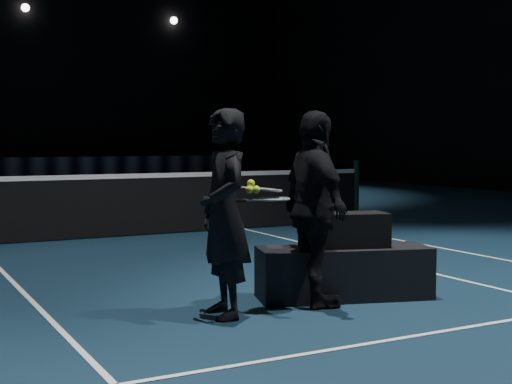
% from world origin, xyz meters
% --- Properties ---
extents(net_post_right, '(0.10, 0.10, 1.10)m').
position_xyz_m(net_post_right, '(6.40, 0.00, 0.55)').
color(net_post_right, black).
rests_on(net_post_right, floor).
extents(player_bench, '(1.65, 0.96, 0.47)m').
position_xyz_m(player_bench, '(2.55, -5.08, 0.24)').
color(player_bench, black).
rests_on(player_bench, floor).
extents(racket_bag, '(0.85, 0.55, 0.31)m').
position_xyz_m(racket_bag, '(2.55, -5.08, 0.63)').
color(racket_bag, black).
rests_on(racket_bag, player_bench).
extents(bag_signature, '(0.35, 0.11, 0.10)m').
position_xyz_m(bag_signature, '(2.55, -5.25, 0.63)').
color(bag_signature, white).
rests_on(bag_signature, racket_bag).
extents(player_a, '(0.47, 0.66, 1.70)m').
position_xyz_m(player_a, '(1.29, -5.19, 0.85)').
color(player_a, black).
rests_on(player_a, floor).
extents(player_b, '(0.51, 1.03, 1.70)m').
position_xyz_m(player_b, '(2.14, -5.23, 0.85)').
color(player_b, black).
rests_on(player_b, floor).
extents(racket_lower, '(0.69, 0.25, 0.03)m').
position_xyz_m(racket_lower, '(1.74, -5.21, 0.95)').
color(racket_lower, black).
rests_on(racket_lower, player_a).
extents(racket_upper, '(0.68, 0.24, 0.10)m').
position_xyz_m(racket_upper, '(1.69, -5.17, 1.03)').
color(racket_upper, black).
rests_on(racket_upper, player_b).
extents(tennis_balls, '(0.12, 0.10, 0.12)m').
position_xyz_m(tennis_balls, '(1.54, -5.20, 1.05)').
color(tennis_balls, '#BBCD2B').
rests_on(tennis_balls, racket_upper).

